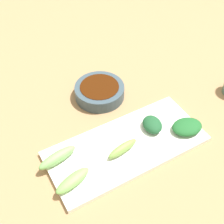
% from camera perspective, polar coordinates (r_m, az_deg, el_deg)
% --- Properties ---
extents(tabletop, '(2.10, 2.10, 0.02)m').
position_cam_1_polar(tabletop, '(0.79, 1.56, -2.38)').
color(tabletop, '#9C754F').
rests_on(tabletop, ground).
extents(sauce_bowl, '(0.14, 0.14, 0.04)m').
position_cam_1_polar(sauce_bowl, '(0.84, -2.35, 3.91)').
color(sauce_bowl, '#354651').
rests_on(sauce_bowl, tabletop).
extents(serving_plate, '(0.17, 0.38, 0.01)m').
position_cam_1_polar(serving_plate, '(0.73, 2.72, -6.41)').
color(serving_plate, white).
rests_on(serving_plate, tabletop).
extents(broccoli_stalk_0, '(0.03, 0.08, 0.02)m').
position_cam_1_polar(broccoli_stalk_0, '(0.70, 1.99, -6.85)').
color(broccoli_stalk_0, '#759F47').
rests_on(broccoli_stalk_0, serving_plate).
extents(broccoli_stalk_1, '(0.04, 0.10, 0.03)m').
position_cam_1_polar(broccoli_stalk_1, '(0.69, -10.17, -8.36)').
color(broccoli_stalk_1, '#72A75B').
rests_on(broccoli_stalk_1, serving_plate).
extents(broccoli_leafy_2, '(0.07, 0.06, 0.03)m').
position_cam_1_polar(broccoli_leafy_2, '(0.75, 7.54, -2.32)').
color(broccoli_leafy_2, '#1B4C29').
rests_on(broccoli_leafy_2, serving_plate).
extents(broccoli_stalk_3, '(0.05, 0.09, 0.02)m').
position_cam_1_polar(broccoli_stalk_3, '(0.66, -7.34, -12.58)').
color(broccoli_stalk_3, '#71AD53').
rests_on(broccoli_stalk_3, serving_plate).
extents(broccoli_leafy_4, '(0.07, 0.09, 0.02)m').
position_cam_1_polar(broccoli_leafy_4, '(0.76, 13.84, -2.69)').
color(broccoli_leafy_4, '#1C5927').
rests_on(broccoli_leafy_4, serving_plate).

